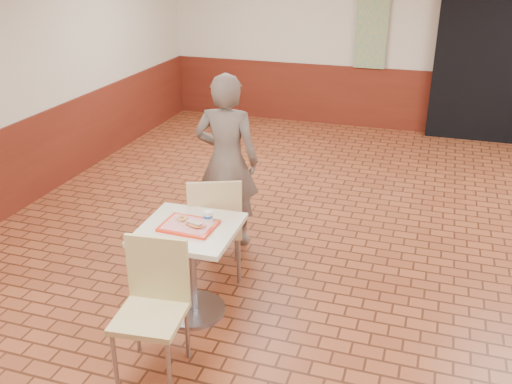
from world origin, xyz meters
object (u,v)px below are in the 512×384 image
(customer, at_px, (227,161))
(serving_tray, at_px, (189,226))
(chair_main_back, at_px, (215,223))
(paper_cup, at_px, (208,217))
(chair_main_front, at_px, (153,300))
(long_john_donut, at_px, (194,224))
(ring_donut, at_px, (182,218))
(main_table, at_px, (190,256))

(customer, xyz_separation_m, serving_tray, (0.16, -1.28, -0.07))
(chair_main_back, bearing_deg, serving_tray, 67.58)
(chair_main_back, xyz_separation_m, paper_cup, (0.14, -0.48, 0.31))
(chair_main_front, relative_size, serving_tray, 2.38)
(serving_tray, xyz_separation_m, long_john_donut, (0.06, -0.03, 0.04))
(chair_main_front, distance_m, ring_donut, 0.79)
(chair_main_front, height_order, ring_donut, chair_main_front)
(chair_main_back, distance_m, customer, 0.80)
(chair_main_back, relative_size, long_john_donut, 6.18)
(customer, relative_size, ring_donut, 19.60)
(long_john_donut, bearing_deg, serving_tray, 154.94)
(customer, bearing_deg, serving_tray, 91.25)
(ring_donut, bearing_deg, serving_tray, -33.96)
(chair_main_back, relative_size, paper_cup, 10.81)
(main_table, relative_size, serving_tray, 1.91)
(main_table, distance_m, serving_tray, 0.27)
(chair_main_front, distance_m, paper_cup, 0.84)
(main_table, height_order, paper_cup, paper_cup)
(ring_donut, height_order, long_john_donut, long_john_donut)
(main_table, relative_size, ring_donut, 8.90)
(chair_main_front, xyz_separation_m, paper_cup, (0.11, 0.77, 0.32))
(chair_main_front, relative_size, paper_cup, 10.62)
(main_table, xyz_separation_m, long_john_donut, (0.06, -0.03, 0.31))
(serving_tray, relative_size, long_john_donut, 2.55)
(main_table, xyz_separation_m, ring_donut, (-0.08, 0.05, 0.30))
(chair_main_front, bearing_deg, paper_cup, 75.61)
(chair_main_back, bearing_deg, ring_donut, 59.04)
(serving_tray, xyz_separation_m, paper_cup, (0.13, 0.08, 0.06))
(chair_main_front, xyz_separation_m, long_john_donut, (0.04, 0.65, 0.29))
(long_john_donut, height_order, paper_cup, paper_cup)
(main_table, bearing_deg, chair_main_back, 90.58)
(chair_main_back, relative_size, ring_donut, 11.29)
(customer, relative_size, long_john_donut, 10.74)
(chair_main_back, distance_m, long_john_donut, 0.66)
(serving_tray, height_order, ring_donut, ring_donut)
(main_table, height_order, customer, customer)
(paper_cup, bearing_deg, long_john_donut, -122.18)
(chair_main_front, height_order, serving_tray, chair_main_front)
(customer, distance_m, ring_donut, 1.24)
(ring_donut, bearing_deg, chair_main_front, -82.41)
(long_john_donut, xyz_separation_m, paper_cup, (0.07, 0.11, 0.03))
(chair_main_back, bearing_deg, long_john_donut, 73.66)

